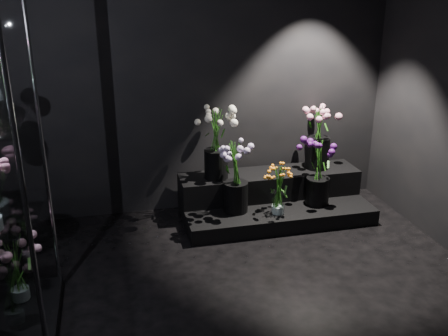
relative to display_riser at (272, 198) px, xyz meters
name	(u,v)px	position (x,y,z in m)	size (l,w,h in m)	color
floor	(253,315)	(-0.69, -1.62, -0.18)	(4.00, 4.00, 0.00)	black
wall_back	(199,78)	(-0.69, 0.38, 1.22)	(4.00, 4.00, 0.00)	black
display_riser	(272,198)	(0.00, 0.00, 0.00)	(1.91, 0.85, 0.42)	black
bouquet_orange_bells	(279,190)	(-0.06, -0.33, 0.23)	(0.26, 0.26, 0.48)	white
bouquet_lilac	(236,173)	(-0.45, -0.18, 0.39)	(0.42, 0.42, 0.72)	black
bouquet_purple	(319,170)	(0.41, -0.20, 0.36)	(0.37, 0.37, 0.66)	black
bouquet_cream_roses	(216,138)	(-0.58, 0.10, 0.67)	(0.48, 0.48, 0.72)	black
bouquet_pink_roses	(319,132)	(0.53, 0.13, 0.65)	(0.45, 0.45, 0.69)	black
bouquet_case_base_pink	(16,267)	(-2.34, -1.17, 0.19)	(0.43, 0.43, 0.49)	white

